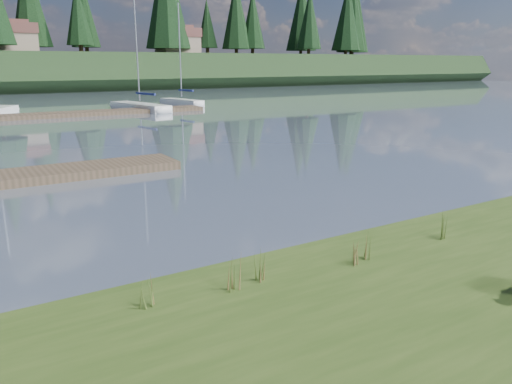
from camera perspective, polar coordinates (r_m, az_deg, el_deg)
ground at (r=39.32m, az=-27.08°, el=7.36°), size 200.00×200.00×0.00m
dock_far at (r=39.52m, az=-24.21°, el=7.92°), size 26.00×2.20×0.30m
sailboat_bg_3 at (r=43.90m, az=-13.59°, el=9.56°), size 3.21×8.25×11.89m
sailboat_bg_4 at (r=47.98m, az=-8.85°, el=10.19°), size 2.43×6.15×9.12m
weed_0 at (r=8.01m, az=-2.51°, el=-9.17°), size 0.17×0.14×0.69m
weed_1 at (r=8.31m, az=0.47°, el=-8.63°), size 0.17×0.14×0.57m
weed_2 at (r=9.48m, az=12.84°, el=-6.09°), size 0.17×0.14×0.54m
weed_3 at (r=7.65m, az=-12.37°, el=-11.24°), size 0.17×0.14×0.53m
weed_4 at (r=9.18m, az=11.45°, el=-6.94°), size 0.17×0.14×0.46m
weed_5 at (r=10.93m, az=20.50°, el=-3.64°), size 0.17×0.14×0.64m
mud_lip at (r=8.90m, az=-7.81°, el=-10.79°), size 60.00×0.50×0.14m
conifer_5 at (r=81.36m, az=-19.67°, el=18.69°), size 3.96×3.96×10.35m
conifer_7 at (r=92.25m, az=-2.30°, el=19.75°), size 5.28×5.28×13.20m
conifer_8 at (r=96.01m, az=6.13°, el=19.07°), size 4.62×4.62×11.77m
conifer_9 at (r=106.71m, az=10.97°, el=19.17°), size 5.94×5.94×14.62m
house_1 at (r=80.60m, az=-26.09°, el=15.62°), size 6.30×5.30×4.65m
house_2 at (r=84.83m, az=-8.96°, el=16.74°), size 6.30×5.30×4.65m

